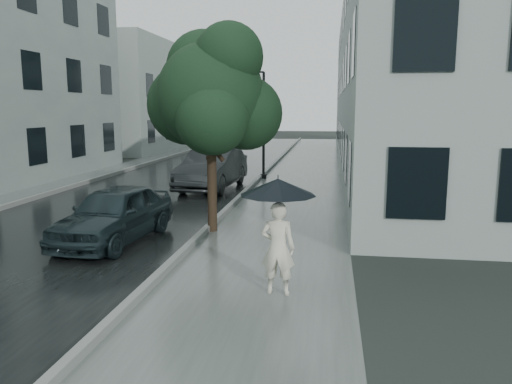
% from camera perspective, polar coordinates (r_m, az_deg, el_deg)
% --- Properties ---
extents(ground, '(120.00, 120.00, 0.00)m').
position_cam_1_polar(ground, '(9.73, -0.93, -9.23)').
color(ground, black).
rests_on(ground, ground).
extents(sidewalk, '(3.50, 60.00, 0.01)m').
position_cam_1_polar(sidewalk, '(21.35, 5.03, 1.11)').
color(sidewalk, slate).
rests_on(sidewalk, ground).
extents(kerb_near, '(0.15, 60.00, 0.15)m').
position_cam_1_polar(kerb_near, '(21.53, 0.18, 1.41)').
color(kerb_near, slate).
rests_on(kerb_near, ground).
extents(asphalt_road, '(6.85, 60.00, 0.00)m').
position_cam_1_polar(asphalt_road, '(22.31, -8.75, 1.40)').
color(asphalt_road, black).
rests_on(asphalt_road, ground).
extents(kerb_far, '(0.15, 60.00, 0.15)m').
position_cam_1_polar(kerb_far, '(23.58, -16.91, 1.71)').
color(kerb_far, slate).
rests_on(kerb_far, ground).
extents(sidewalk_far, '(1.70, 60.00, 0.01)m').
position_cam_1_polar(sidewalk_far, '(24.00, -18.90, 1.57)').
color(sidewalk_far, '#4C5451').
rests_on(sidewalk_far, ground).
extents(building_near, '(7.02, 36.00, 9.00)m').
position_cam_1_polar(building_near, '(28.89, 16.76, 11.90)').
color(building_near, gray).
rests_on(building_near, ground).
extents(building_far_b, '(7.02, 18.00, 8.00)m').
position_cam_1_polar(building_far_b, '(41.98, -13.05, 10.53)').
color(building_far_b, gray).
rests_on(building_far_b, ground).
extents(pedestrian, '(0.61, 0.42, 1.60)m').
position_cam_1_polar(pedestrian, '(8.46, 2.52, -6.42)').
color(pedestrian, silver).
rests_on(pedestrian, sidewalk).
extents(umbrella, '(1.68, 1.68, 1.11)m').
position_cam_1_polar(umbrella, '(8.23, 2.52, 0.58)').
color(umbrella, black).
rests_on(umbrella, ground).
extents(street_tree, '(3.51, 3.19, 5.18)m').
position_cam_1_polar(street_tree, '(12.70, -5.09, 11.01)').
color(street_tree, '#332619').
rests_on(street_tree, ground).
extents(lamp_post, '(0.84, 0.42, 4.79)m').
position_cam_1_polar(lamp_post, '(22.31, 0.49, 8.61)').
color(lamp_post, black).
rests_on(lamp_post, ground).
extents(car_near, '(1.94, 4.04, 1.33)m').
position_cam_1_polar(car_near, '(12.24, -15.90, -2.42)').
color(car_near, black).
rests_on(car_near, ground).
extents(car_far, '(2.00, 4.89, 1.58)m').
position_cam_1_polar(car_far, '(19.58, -5.00, 2.68)').
color(car_far, '#262A2C').
rests_on(car_far, ground).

